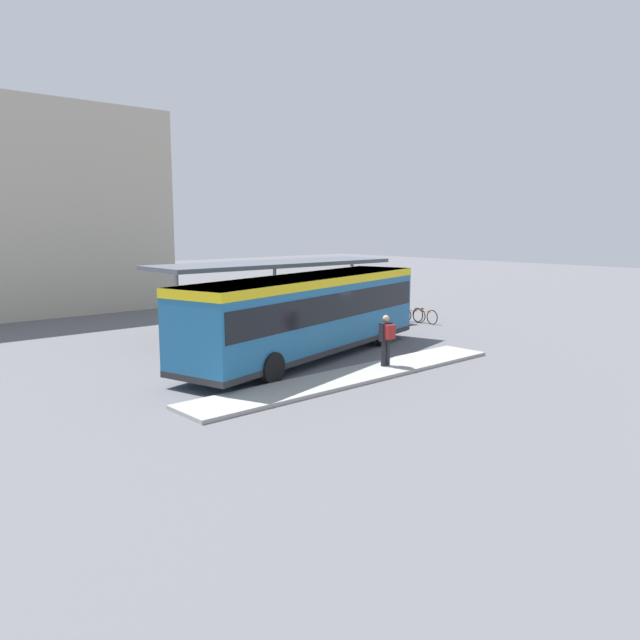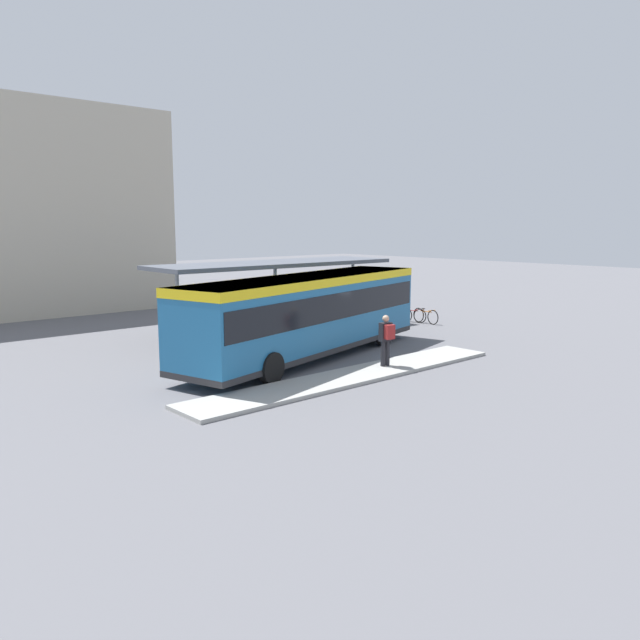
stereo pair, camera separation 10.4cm
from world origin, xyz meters
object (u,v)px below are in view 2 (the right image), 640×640
Objects in this scene: bicycle_red at (411,315)px; potted_planter_far_side at (387,314)px; pedestrian_waiting at (386,337)px; city_bus at (308,310)px; bicycle_black at (401,314)px; bicycle_orange at (426,316)px; potted_planter_near_shelter at (318,324)px.

bicycle_red is 2.69m from potted_planter_far_side.
potted_planter_far_side is at bearing -39.04° from pedestrian_waiting.
city_bus is 10.47m from bicycle_black.
potted_planter_far_side is (-2.58, -0.63, 0.38)m from bicycle_red.
bicycle_black is (-0.22, 1.47, -0.03)m from bicycle_orange.
potted_planter_far_side is (6.25, 5.60, -0.38)m from pedestrian_waiting.
bicycle_red is at bearing -156.37° from bicycle_orange.
potted_planter_near_shelter reaches higher than bicycle_black.
bicycle_black is at bearing -42.65° from pedestrian_waiting.
bicycle_orange is 7.17m from potted_planter_near_shelter.
bicycle_orange is (9.86, 2.32, -1.42)m from city_bus.
potted_planter_far_side reaches higher than bicycle_orange.
bicycle_orange is at bearing -1.20° from potted_planter_near_shelter.
bicycle_black is (8.85, 6.97, -0.78)m from pedestrian_waiting.
pedestrian_waiting is 1.02× the size of bicycle_red.
potted_planter_far_side is at bearing -84.34° from bicycle_red.
bicycle_red is 0.74m from bicycle_black.
bicycle_orange is (9.07, 5.50, -0.76)m from pedestrian_waiting.
bicycle_black is 1.23× the size of potted_planter_near_shelter.
potted_planter_near_shelter is at bearing -93.31° from bicycle_red.
bicycle_orange is at bearing 11.53° from bicycle_black.
city_bus is at bearing -70.42° from bicycle_orange.
city_bus is at bearing 23.18° from pedestrian_waiting.
bicycle_black is 7.08m from potted_planter_near_shelter.
city_bus is 3.83m from potted_planter_near_shelter.
pedestrian_waiting reaches higher than bicycle_orange.
city_bus is 7.53m from potted_planter_far_side.
city_bus is 8.60× the size of potted_planter_far_side.
city_bus is 10.21m from bicycle_red.
bicycle_red reaches higher than bicycle_black.
pedestrian_waiting is 10.63m from bicycle_orange.
pedestrian_waiting is 1.35× the size of potted_planter_near_shelter.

